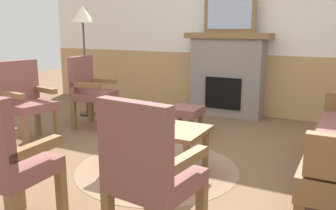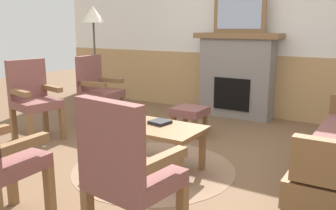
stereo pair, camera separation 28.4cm
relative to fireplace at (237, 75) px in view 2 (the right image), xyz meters
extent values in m
plane|color=brown|center=(0.00, -2.35, -0.65)|extent=(14.00, 14.00, 0.00)
cube|color=white|center=(0.00, 0.25, 0.70)|extent=(7.20, 0.12, 2.70)
cube|color=tan|center=(0.00, 0.18, -0.18)|extent=(7.20, 0.02, 0.95)
cube|color=gray|center=(0.00, 0.00, -0.05)|extent=(1.10, 0.36, 1.20)
cube|color=black|center=(0.00, -0.19, -0.27)|extent=(0.56, 0.02, 0.48)
cube|color=brown|center=(0.00, 0.00, 0.59)|extent=(1.30, 0.44, 0.08)
cube|color=brown|center=(0.00, 0.00, 0.91)|extent=(0.80, 0.03, 0.56)
cube|color=#9EB2D1|center=(0.00, -0.02, 0.91)|extent=(0.68, 0.01, 0.44)
cube|color=brown|center=(1.49, -1.15, -0.57)|extent=(0.08, 0.08, 0.16)
cube|color=brown|center=(-0.32, -2.65, -0.45)|extent=(0.05, 0.05, 0.40)
cube|color=brown|center=(0.52, -2.65, -0.45)|extent=(0.05, 0.05, 0.40)
cube|color=brown|center=(-0.32, -2.21, -0.45)|extent=(0.05, 0.05, 0.40)
cube|color=brown|center=(0.52, -2.21, -0.45)|extent=(0.05, 0.05, 0.40)
cube|color=brown|center=(0.10, -2.43, -0.23)|extent=(0.96, 0.56, 0.04)
cylinder|color=#896B51|center=(0.10, -2.43, -0.65)|extent=(1.60, 1.60, 0.01)
cube|color=black|center=(0.12, -2.34, -0.20)|extent=(0.20, 0.20, 0.03)
cube|color=brown|center=(-0.29, -1.39, -0.52)|extent=(0.05, 0.05, 0.26)
cube|color=brown|center=(0.01, -1.39, -0.52)|extent=(0.05, 0.05, 0.26)
cube|color=brown|center=(-0.29, -1.09, -0.52)|extent=(0.05, 0.05, 0.26)
cube|color=brown|center=(0.01, -1.09, -0.52)|extent=(0.05, 0.05, 0.26)
cube|color=brown|center=(-0.14, -1.24, -0.34)|extent=(0.40, 0.40, 0.10)
cube|color=brown|center=(-1.39, -2.24, -0.45)|extent=(0.07, 0.07, 0.40)
cube|color=brown|center=(-1.46, -2.65, -0.45)|extent=(0.07, 0.07, 0.40)
cube|color=brown|center=(-1.80, -2.16, -0.45)|extent=(0.07, 0.07, 0.40)
cube|color=brown|center=(-1.88, -2.57, -0.45)|extent=(0.07, 0.07, 0.40)
cube|color=brown|center=(-1.63, -2.41, -0.20)|extent=(0.56, 0.56, 0.10)
cube|color=brown|center=(-1.83, -2.37, 0.09)|extent=(0.17, 0.49, 0.48)
cube|color=brown|center=(-1.60, -2.20, -0.03)|extent=(0.45, 0.15, 0.06)
cube|color=brown|center=(-1.67, -2.61, -0.03)|extent=(0.45, 0.15, 0.06)
cube|color=brown|center=(-1.21, -1.27, -0.45)|extent=(0.07, 0.07, 0.40)
cube|color=brown|center=(-1.17, -1.68, -0.45)|extent=(0.07, 0.07, 0.40)
cube|color=brown|center=(-1.63, -1.31, -0.45)|extent=(0.07, 0.07, 0.40)
cube|color=brown|center=(-1.59, -1.73, -0.45)|extent=(0.07, 0.07, 0.40)
cube|color=brown|center=(-1.40, -1.50, -0.20)|extent=(0.53, 0.53, 0.10)
cube|color=brown|center=(-1.60, -1.52, 0.09)|extent=(0.13, 0.49, 0.48)
cube|color=brown|center=(-1.42, -1.29, -0.03)|extent=(0.45, 0.12, 0.06)
cube|color=brown|center=(-1.38, -1.70, -0.03)|extent=(0.45, 0.12, 0.06)
cube|color=brown|center=(0.53, -3.30, -0.45)|extent=(0.07, 0.07, 0.40)
cube|color=brown|center=(0.71, -3.54, -0.20)|extent=(0.53, 0.53, 0.10)
cube|color=brown|center=(0.69, -3.73, 0.09)|extent=(0.49, 0.13, 0.48)
cube|color=brown|center=(0.51, -3.51, -0.03)|extent=(0.12, 0.45, 0.06)
cube|color=brown|center=(0.92, -3.56, -0.03)|extent=(0.12, 0.45, 0.06)
cube|color=brown|center=(-0.44, -3.61, -0.45)|extent=(0.06, 0.06, 0.40)
cube|color=brown|center=(-0.02, -3.60, -0.45)|extent=(0.06, 0.06, 0.40)
cube|color=brown|center=(-0.22, -3.81, -0.20)|extent=(0.50, 0.50, 0.10)
cube|color=brown|center=(-0.01, -3.81, -0.03)|extent=(0.09, 0.44, 0.06)
cylinder|color=#332D28|center=(-1.96, -1.01, -0.64)|extent=(0.24, 0.24, 0.03)
cylinder|color=#4C473D|center=(-1.96, -1.01, 0.08)|extent=(0.03, 0.03, 1.40)
cone|color=silver|center=(-1.96, -1.01, 0.90)|extent=(0.36, 0.36, 0.25)
camera|label=1|loc=(1.72, -5.31, 0.72)|focal=38.19mm
camera|label=2|loc=(1.97, -5.17, 0.72)|focal=38.19mm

